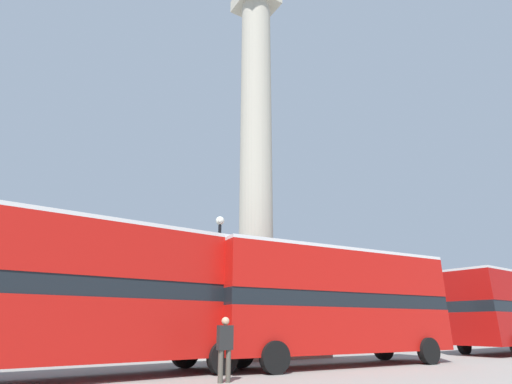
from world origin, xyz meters
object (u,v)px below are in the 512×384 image
Objects in this scene: equestrian_statue at (356,321)px; street_lamp at (218,282)px; pedestrian_near_lamp at (225,345)px; monument_column at (256,198)px; bus_b at (89,290)px; bus_c at (335,301)px.

equestrian_statue reaches higher than street_lamp.
street_lamp is 6.25m from pedestrian_near_lamp.
monument_column is 12.12m from pedestrian_near_lamp.
bus_b is at bearing -40.29° from pedestrian_near_lamp.
monument_column is at bearing -128.53° from pedestrian_near_lamp.
street_lamp is at bearing 21.43° from bus_b.
equestrian_statue reaches higher than bus_c.
monument_column reaches higher than equestrian_statue.
bus_b is 9.14m from bus_c.
monument_column reaches higher than bus_c.
street_lamp reaches higher than pedestrian_near_lamp.
street_lamp is at bearing -115.84° from pedestrian_near_lamp.
bus_c reaches higher than pedestrian_near_lamp.
monument_column is at bearing 94.00° from bus_c.
bus_b is 1.85× the size of street_lamp.
bus_c is at bearing -8.97° from bus_b.
bus_c is at bearing -89.75° from monument_column.
monument_column is 12.34m from equestrian_statue.
bus_b is 1.83× the size of equestrian_statue.
bus_b is at bearing -158.26° from equestrian_statue.
bus_b is 6.74× the size of pedestrian_near_lamp.
monument_column is 3.85× the size of street_lamp.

